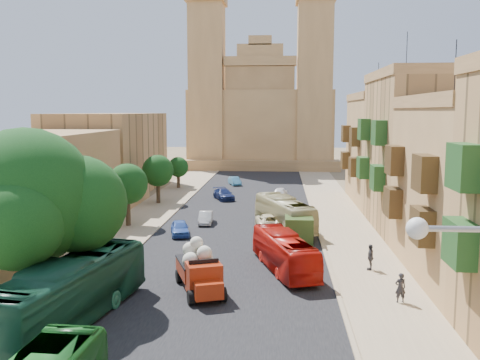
# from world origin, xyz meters

# --- Properties ---
(ground) EXTENTS (260.00, 260.00, 0.00)m
(ground) POSITION_xyz_m (0.00, 0.00, 0.00)
(ground) COLOR brown
(road_surface) EXTENTS (14.00, 140.00, 0.01)m
(road_surface) POSITION_xyz_m (0.00, 30.00, 0.01)
(road_surface) COLOR black
(road_surface) RESTS_ON ground
(sidewalk_east) EXTENTS (5.00, 140.00, 0.01)m
(sidewalk_east) POSITION_xyz_m (9.50, 30.00, 0.01)
(sidewalk_east) COLOR tan
(sidewalk_east) RESTS_ON ground
(sidewalk_west) EXTENTS (5.00, 140.00, 0.01)m
(sidewalk_west) POSITION_xyz_m (-9.50, 30.00, 0.01)
(sidewalk_west) COLOR tan
(sidewalk_west) RESTS_ON ground
(kerb_east) EXTENTS (0.25, 140.00, 0.12)m
(kerb_east) POSITION_xyz_m (7.00, 30.00, 0.06)
(kerb_east) COLOR tan
(kerb_east) RESTS_ON ground
(kerb_west) EXTENTS (0.25, 140.00, 0.12)m
(kerb_west) POSITION_xyz_m (-7.00, 30.00, 0.06)
(kerb_west) COLOR tan
(kerb_west) RESTS_ON ground
(townhouse_b) EXTENTS (9.00, 14.00, 14.90)m
(townhouse_b) POSITION_xyz_m (15.95, 11.00, 5.66)
(townhouse_b) COLOR #AB804D
(townhouse_b) RESTS_ON ground
(townhouse_c) EXTENTS (9.00, 14.00, 17.40)m
(townhouse_c) POSITION_xyz_m (15.95, 25.00, 6.91)
(townhouse_c) COLOR tan
(townhouse_c) RESTS_ON ground
(townhouse_d) EXTENTS (9.00, 14.00, 15.90)m
(townhouse_d) POSITION_xyz_m (15.95, 39.00, 6.16)
(townhouse_d) COLOR #AB804D
(townhouse_d) RESTS_ON ground
(west_wall) EXTENTS (1.00, 40.00, 1.80)m
(west_wall) POSITION_xyz_m (-12.50, 20.00, 0.90)
(west_wall) COLOR #AB804D
(west_wall) RESTS_ON ground
(west_building_low) EXTENTS (10.00, 28.00, 8.40)m
(west_building_low) POSITION_xyz_m (-18.00, 18.00, 4.20)
(west_building_low) COLOR olive
(west_building_low) RESTS_ON ground
(west_building_mid) EXTENTS (10.00, 22.00, 10.00)m
(west_building_mid) POSITION_xyz_m (-18.00, 44.00, 5.00)
(west_building_mid) COLOR tan
(west_building_mid) RESTS_ON ground
(church) EXTENTS (28.00, 22.50, 36.30)m
(church) POSITION_xyz_m (-0.00, 78.61, 9.52)
(church) COLOR #AB804D
(church) RESTS_ON ground
(ficus_tree) EXTENTS (9.49, 8.73, 9.49)m
(ficus_tree) POSITION_xyz_m (-9.42, 4.01, 5.61)
(ficus_tree) COLOR #35271A
(ficus_tree) RESTS_ON ground
(street_tree_a) EXTENTS (3.28, 3.28, 5.04)m
(street_tree_a) POSITION_xyz_m (-10.00, 12.00, 3.37)
(street_tree_a) COLOR #35271A
(street_tree_a) RESTS_ON ground
(street_tree_b) EXTENTS (3.67, 3.67, 5.65)m
(street_tree_b) POSITION_xyz_m (-10.00, 24.00, 3.79)
(street_tree_b) COLOR #35271A
(street_tree_b) RESTS_ON ground
(street_tree_c) EXTENTS (3.54, 3.54, 5.44)m
(street_tree_c) POSITION_xyz_m (-10.00, 36.00, 3.64)
(street_tree_c) COLOR #35271A
(street_tree_c) RESTS_ON ground
(street_tree_d) EXTENTS (2.73, 2.73, 4.20)m
(street_tree_d) POSITION_xyz_m (-10.00, 48.00, 2.80)
(street_tree_d) COLOR #35271A
(street_tree_d) RESTS_ON ground
(red_truck) EXTENTS (3.59, 5.53, 3.06)m
(red_truck) POSITION_xyz_m (-0.86, 6.76, 1.34)
(red_truck) COLOR #96230B
(red_truck) RESTS_ON ground
(olive_pickup) EXTENTS (2.29, 4.97, 2.05)m
(olive_pickup) POSITION_xyz_m (5.20, 20.04, 1.00)
(olive_pickup) COLOR #334B1C
(olive_pickup) RESTS_ON ground
(bus_green_north) EXTENTS (4.69, 11.69, 3.17)m
(bus_green_north) POSITION_xyz_m (-6.47, 1.83, 1.59)
(bus_green_north) COLOR #1A5137
(bus_green_north) RESTS_ON ground
(bus_red_east) EXTENTS (4.51, 8.96, 2.44)m
(bus_red_east) POSITION_xyz_m (4.00, 11.26, 1.22)
(bus_red_east) COLOR red
(bus_red_east) RESTS_ON ground
(bus_cream_east) EXTENTS (5.56, 10.14, 2.77)m
(bus_cream_east) POSITION_xyz_m (4.07, 23.76, 1.38)
(bus_cream_east) COLOR tan
(bus_cream_east) RESTS_ON ground
(car_blue_a) EXTENTS (2.25, 3.86, 1.23)m
(car_blue_a) POSITION_xyz_m (-4.62, 20.54, 0.62)
(car_blue_a) COLOR #365FB8
(car_blue_a) RESTS_ON ground
(car_white_a) EXTENTS (1.36, 3.42, 1.11)m
(car_white_a) POSITION_xyz_m (-3.12, 25.30, 0.55)
(car_white_a) COLOR beige
(car_white_a) RESTS_ON ground
(car_cream) EXTENTS (2.74, 5.01, 1.33)m
(car_cream) POSITION_xyz_m (2.73, 23.67, 0.67)
(car_cream) COLOR beige
(car_cream) RESTS_ON ground
(car_dkblue) EXTENTS (3.22, 4.68, 1.26)m
(car_dkblue) POSITION_xyz_m (-2.89, 38.86, 0.63)
(car_dkblue) COLOR navy
(car_dkblue) RESTS_ON ground
(car_white_b) EXTENTS (1.90, 3.70, 1.20)m
(car_white_b) POSITION_xyz_m (3.72, 41.11, 0.60)
(car_white_b) COLOR white
(car_white_b) RESTS_ON ground
(car_blue_b) EXTENTS (2.22, 3.64, 1.13)m
(car_blue_b) POSITION_xyz_m (-2.67, 51.33, 0.57)
(car_blue_b) COLOR #448FBC
(car_blue_b) RESTS_ON ground
(pedestrian_a) EXTENTS (0.66, 0.49, 1.65)m
(pedestrian_a) POSITION_xyz_m (10.22, 5.85, 0.82)
(pedestrian_a) COLOR #242327
(pedestrian_a) RESTS_ON ground
(pedestrian_c) EXTENTS (0.63, 1.07, 1.72)m
(pedestrian_c) POSITION_xyz_m (9.60, 11.78, 0.86)
(pedestrian_c) COLOR #3C3B41
(pedestrian_c) RESTS_ON ground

